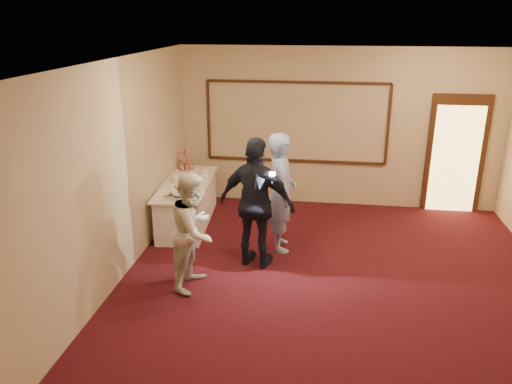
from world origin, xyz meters
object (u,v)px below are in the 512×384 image
cupcake_stand (186,161)px  guest (257,204)px  buffet_table (187,203)px  plate_stack_b (204,172)px  woman (194,231)px  tart (188,186)px  pavlova_tray (181,193)px  man (281,192)px  plate_stack_a (178,178)px

cupcake_stand → guest: 2.72m
buffet_table → plate_stack_b: size_ratio=12.74×
woman → guest: 1.03m
cupcake_stand → tart: cupcake_stand is taller
cupcake_stand → woman: bearing=-72.2°
woman → plate_stack_b: bearing=20.2°
plate_stack_b → tart: size_ratio=0.64×
buffet_table → pavlova_tray: bearing=-80.9°
buffet_table → guest: 2.05m
man → buffet_table: bearing=55.4°
pavlova_tray → woman: (0.56, -1.29, -0.04)m
cupcake_stand → plate_stack_a: size_ratio=2.08×
pavlova_tray → guest: guest is taller
pavlova_tray → woman: size_ratio=0.35×
guest → man: bearing=-101.3°
pavlova_tray → man: 1.61m
pavlova_tray → plate_stack_b: (0.09, 1.19, -0.01)m
plate_stack_a → man: (1.85, -0.71, 0.08)m
plate_stack_b → woman: 2.53m
woman → guest: bearing=-37.5°
pavlova_tray → guest: (1.30, -0.60, 0.12)m
plate_stack_a → woman: bearing=-68.0°
cupcake_stand → tart: bearing=-72.1°
plate_stack_b → woman: woman is taller
buffet_table → plate_stack_a: size_ratio=10.42×
buffet_table → plate_stack_b: (0.22, 0.43, 0.45)m
pavlova_tray → tart: pavlova_tray is taller
plate_stack_b → woman: bearing=-79.3°
tart → guest: bearing=-40.0°
cupcake_stand → woman: woman is taller
tart → pavlova_tray: bearing=-88.0°
buffet_table → tart: (0.10, -0.25, 0.41)m
plate_stack_a → woman: (0.81, -2.01, -0.05)m
cupcake_stand → plate_stack_b: cupcake_stand is taller
woman → guest: (0.74, 0.69, 0.16)m
plate_stack_b → tart: 0.69m
plate_stack_a → plate_stack_b: plate_stack_a is taller
woman → man: bearing=-29.1°
man → cupcake_stand: bearing=40.6°
buffet_table → pavlova_tray: (0.12, -0.76, 0.46)m
buffet_table → plate_stack_b: 0.66m
buffet_table → pavlova_tray: size_ratio=3.79×
buffet_table → plate_stack_a: 0.49m
pavlova_tray → man: bearing=0.6°
pavlova_tray → man: (1.60, 0.02, 0.09)m
guest → plate_stack_b: bearing=-41.2°
buffet_table → cupcake_stand: 0.99m
cupcake_stand → man: size_ratio=0.23×
tart → woman: (0.58, -1.81, 0.01)m
pavlova_tray → cupcake_stand: bearing=102.9°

